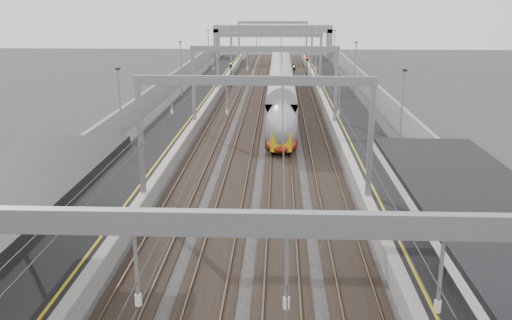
# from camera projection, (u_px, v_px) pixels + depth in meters

# --- Properties ---
(platform_left) EXTENTS (4.00, 120.00, 1.00)m
(platform_left) POSITION_uv_depth(u_px,v_px,m) (182.00, 119.00, 54.54)
(platform_left) COLOR black
(platform_left) RESTS_ON ground
(platform_right) EXTENTS (4.00, 120.00, 1.00)m
(platform_right) POSITION_uv_depth(u_px,v_px,m) (349.00, 120.00, 53.92)
(platform_right) COLOR black
(platform_right) RESTS_ON ground
(tracks) EXTENTS (11.40, 140.00, 0.20)m
(tracks) POSITION_uv_depth(u_px,v_px,m) (265.00, 124.00, 54.35)
(tracks) COLOR black
(tracks) RESTS_ON ground
(overhead_line) EXTENTS (13.00, 140.00, 6.60)m
(overhead_line) POSITION_uv_depth(u_px,v_px,m) (267.00, 53.00, 59.05)
(overhead_line) COLOR gray
(overhead_line) RESTS_ON platform_left
(overbridge) EXTENTS (22.00, 2.20, 6.90)m
(overbridge) POSITION_uv_depth(u_px,v_px,m) (273.00, 34.00, 105.80)
(overbridge) COLOR gray
(overbridge) RESTS_ON ground
(wall_left) EXTENTS (0.30, 120.00, 3.20)m
(wall_left) POSITION_uv_depth(u_px,v_px,m) (148.00, 107.00, 54.37)
(wall_left) COLOR gray
(wall_left) RESTS_ON ground
(wall_right) EXTENTS (0.30, 120.00, 3.20)m
(wall_right) POSITION_uv_depth(u_px,v_px,m) (384.00, 109.00, 53.49)
(wall_right) COLOR gray
(wall_right) RESTS_ON ground
(train) EXTENTS (2.51, 45.73, 3.98)m
(train) POSITION_uv_depth(u_px,v_px,m) (281.00, 89.00, 62.55)
(train) COLOR maroon
(train) RESTS_ON ground
(bench) EXTENTS (0.89, 1.77, 0.88)m
(bench) POSITION_uv_depth(u_px,v_px,m) (458.00, 268.00, 21.93)
(bench) COLOR black
(bench) RESTS_ON platform_right
(signal_green) EXTENTS (0.32, 0.32, 3.48)m
(signal_green) POSITION_uv_depth(u_px,v_px,m) (231.00, 70.00, 76.36)
(signal_green) COLOR black
(signal_green) RESTS_ON ground
(signal_red_near) EXTENTS (0.32, 0.32, 3.48)m
(signal_red_near) POSITION_uv_depth(u_px,v_px,m) (294.00, 73.00, 73.03)
(signal_red_near) COLOR black
(signal_red_near) RESTS_ON ground
(signal_red_far) EXTENTS (0.32, 0.32, 3.48)m
(signal_red_far) POSITION_uv_depth(u_px,v_px,m) (307.00, 63.00, 84.00)
(signal_red_far) COLOR black
(signal_red_far) RESTS_ON ground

